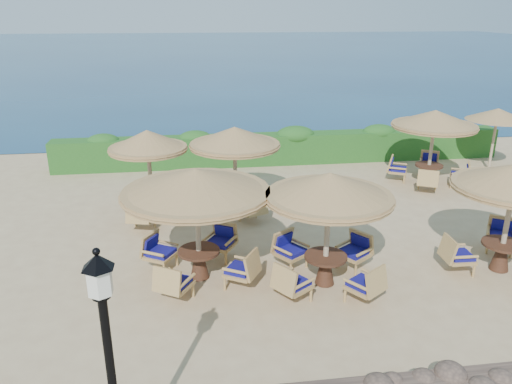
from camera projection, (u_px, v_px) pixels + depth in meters
name	position (u px, v px, depth m)	size (l,w,h in m)	color
ground	(331.00, 238.00, 13.63)	(120.00, 120.00, 0.00)	tan
sea	(209.00, 49.00, 78.76)	(160.00, 160.00, 0.00)	#0C2B4F
hedge	(283.00, 149.00, 20.12)	(18.00, 0.90, 1.20)	#1B4D18
lamp_post	(112.00, 381.00, 6.16)	(0.44, 0.44, 3.31)	black
extra_parasol	(498.00, 115.00, 18.71)	(2.30, 2.30, 2.41)	tan
cafe_set_0	(197.00, 200.00, 10.96)	(3.33, 3.33, 2.65)	tan
cafe_set_1	(328.00, 209.00, 10.75)	(2.80, 2.80, 2.65)	tan
cafe_set_2	(512.00, 195.00, 11.32)	(2.79, 2.78, 2.65)	tan
cafe_set_3	(149.00, 156.00, 14.44)	(2.29, 2.89, 2.65)	tan
cafe_set_4	(235.00, 149.00, 14.79)	(2.72, 2.86, 2.65)	tan
cafe_set_5	(433.00, 133.00, 17.27)	(2.92, 2.92, 2.65)	tan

